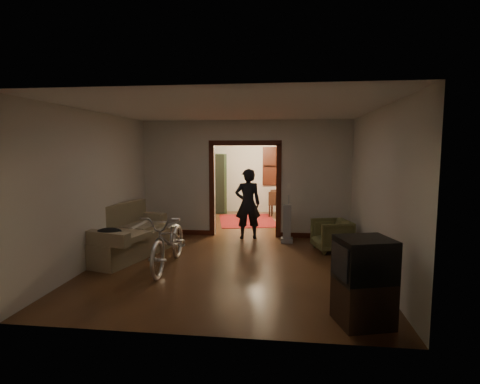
% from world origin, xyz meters
% --- Properties ---
extents(floor, '(5.00, 8.50, 0.01)m').
position_xyz_m(floor, '(0.00, 0.00, 0.00)').
color(floor, '#392012').
rests_on(floor, ground).
extents(ceiling, '(5.00, 8.50, 0.01)m').
position_xyz_m(ceiling, '(0.00, 0.00, 2.80)').
color(ceiling, white).
rests_on(ceiling, floor).
extents(wall_back, '(5.00, 0.02, 2.80)m').
position_xyz_m(wall_back, '(0.00, 4.25, 1.40)').
color(wall_back, beige).
rests_on(wall_back, floor).
extents(wall_left, '(0.02, 8.50, 2.80)m').
position_xyz_m(wall_left, '(-2.50, 0.00, 1.40)').
color(wall_left, beige).
rests_on(wall_left, floor).
extents(wall_right, '(0.02, 8.50, 2.80)m').
position_xyz_m(wall_right, '(2.50, 0.00, 1.40)').
color(wall_right, beige).
rests_on(wall_right, floor).
extents(partition_wall, '(5.00, 0.14, 2.80)m').
position_xyz_m(partition_wall, '(0.00, 0.75, 1.40)').
color(partition_wall, beige).
rests_on(partition_wall, floor).
extents(door_casing, '(1.74, 0.20, 2.32)m').
position_xyz_m(door_casing, '(0.00, 0.75, 1.10)').
color(door_casing, '#39160D').
rests_on(door_casing, floor).
extents(far_window, '(0.98, 0.06, 1.28)m').
position_xyz_m(far_window, '(0.70, 4.21, 1.55)').
color(far_window, black).
rests_on(far_window, wall_back).
extents(chandelier, '(0.24, 0.24, 0.24)m').
position_xyz_m(chandelier, '(0.00, 2.50, 2.35)').
color(chandelier, '#FFE0A5').
rests_on(chandelier, ceiling).
extents(light_switch, '(0.08, 0.01, 0.12)m').
position_xyz_m(light_switch, '(1.05, 0.68, 1.25)').
color(light_switch, silver).
rests_on(light_switch, partition_wall).
extents(sofa, '(1.50, 2.34, 1.00)m').
position_xyz_m(sofa, '(-2.15, -1.19, 0.50)').
color(sofa, '#796F51').
rests_on(sofa, floor).
extents(rolled_paper, '(0.10, 0.79, 0.10)m').
position_xyz_m(rolled_paper, '(-2.05, -0.89, 0.53)').
color(rolled_paper, beige).
rests_on(rolled_paper, sofa).
extents(jacket, '(0.43, 0.33, 0.13)m').
position_xyz_m(jacket, '(-2.10, -2.10, 0.68)').
color(jacket, black).
rests_on(jacket, sofa).
extents(bicycle, '(0.73, 1.93, 1.00)m').
position_xyz_m(bicycle, '(-1.09, -1.87, 0.50)').
color(bicycle, silver).
rests_on(bicycle, floor).
extents(armchair, '(0.88, 0.87, 0.66)m').
position_xyz_m(armchair, '(1.94, -0.39, 0.33)').
color(armchair, brown).
rests_on(armchair, floor).
extents(tv_stand, '(0.74, 0.70, 0.56)m').
position_xyz_m(tv_stand, '(1.92, -3.71, 0.28)').
color(tv_stand, black).
rests_on(tv_stand, floor).
extents(crt_tv, '(0.75, 0.70, 0.53)m').
position_xyz_m(crt_tv, '(1.92, -3.71, 0.80)').
color(crt_tv, black).
rests_on(crt_tv, tv_stand).
extents(vacuum, '(0.29, 0.24, 0.87)m').
position_xyz_m(vacuum, '(1.01, 0.18, 0.44)').
color(vacuum, gray).
rests_on(vacuum, floor).
extents(person, '(0.68, 0.53, 1.66)m').
position_xyz_m(person, '(0.09, 0.47, 0.83)').
color(person, black).
rests_on(person, floor).
extents(oriental_rug, '(1.98, 2.37, 0.02)m').
position_xyz_m(oriental_rug, '(-0.14, 2.63, 0.01)').
color(oriental_rug, maroon).
rests_on(oriental_rug, floor).
extents(locker, '(1.06, 0.71, 1.96)m').
position_xyz_m(locker, '(-1.45, 3.94, 0.98)').
color(locker, '#243821').
rests_on(locker, floor).
extents(globe, '(0.26, 0.26, 0.26)m').
position_xyz_m(globe, '(-1.45, 3.94, 1.94)').
color(globe, '#1E5972').
rests_on(globe, locker).
extents(desk, '(1.15, 0.79, 0.78)m').
position_xyz_m(desk, '(1.03, 3.67, 0.39)').
color(desk, black).
rests_on(desk, floor).
extents(desk_chair, '(0.43, 0.43, 0.80)m').
position_xyz_m(desk_chair, '(0.64, 3.42, 0.40)').
color(desk_chair, black).
rests_on(desk_chair, floor).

